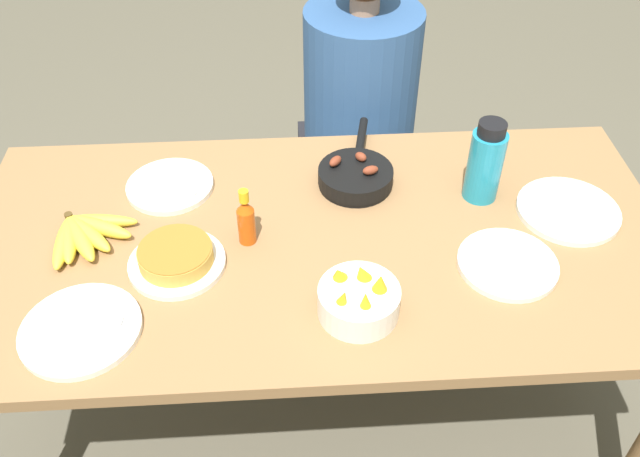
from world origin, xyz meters
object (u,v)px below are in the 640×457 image
Objects in this scene: empty_plate_near_front at (568,210)px; hot_sauce_bottle at (246,220)px; person_figure at (358,140)px; fruit_bowl_mango at (359,299)px; banana_bunch at (83,234)px; empty_plate_far_right at (81,330)px; frittata_plate_center at (176,258)px; empty_plate_far_left at (507,264)px; empty_plate_mid_edge at (170,186)px; water_bottle at (485,163)px; skillet at (356,175)px.

hot_sauce_bottle reaches higher than empty_plate_near_front.
hot_sauce_bottle is 0.87m from person_figure.
fruit_bowl_mango is 1.02m from person_figure.
banana_bunch reaches higher than empty_plate_far_right.
empty_plate_far_left is (0.79, -0.05, -0.02)m from frittata_plate_center.
empty_plate_far_right is 0.21× the size of person_figure.
empty_plate_mid_edge is 1.29× the size of fruit_bowl_mango.
empty_plate_far_left is at bearing 17.86° from fruit_bowl_mango.
person_figure is at bearing 41.60° from empty_plate_mid_edge.
fruit_bowl_mango is at bearing -96.46° from person_figure.
banana_bunch is 1.10× the size of fruit_bowl_mango.
empty_plate_near_front is 1.10× the size of empty_plate_far_left.
empty_plate_mid_edge is at bearing 157.29° from empty_plate_far_left.
frittata_plate_center reaches higher than empty_plate_far_right.
hot_sauce_bottle is (-0.62, -0.14, -0.04)m from water_bottle.
skillet is 2.28× the size of hot_sauce_bottle.
frittata_plate_center is 0.30m from empty_plate_mid_edge.
empty_plate_far_left is (-0.21, -0.18, 0.00)m from empty_plate_near_front.
empty_plate_near_front is (1.00, 0.13, -0.02)m from frittata_plate_center.
empty_plate_near_front and empty_plate_mid_edge have the same top height.
skillet is at bearing -1.01° from empty_plate_mid_edge.
skillet is 1.58× the size of water_bottle.
banana_bunch is 0.76× the size of empty_plate_near_front.
water_bottle is (0.37, 0.39, 0.07)m from fruit_bowl_mango.
skillet is at bearing 85.04° from fruit_bowl_mango.
empty_plate_near_front is at bearing -55.30° from person_figure.
hot_sauce_bottle reaches higher than frittata_plate_center.
person_figure is (0.72, 1.00, -0.23)m from empty_plate_far_right.
person_figure reaches higher than fruit_bowl_mango.
frittata_plate_center is 0.97× the size of empty_plate_far_left.
banana_bunch is 1.26× the size of hot_sauce_bottle.
skillet is 1.56× the size of frittata_plate_center.
water_bottle is (0.83, -0.08, 0.10)m from empty_plate_mid_edge.
frittata_plate_center is at bearing -123.15° from person_figure.
empty_plate_far_right is (-1.19, -0.32, -0.00)m from empty_plate_near_front.
skillet is 1.51× the size of empty_plate_far_left.
hot_sauce_bottle is 0.13× the size of person_figure.
water_bottle is 0.72m from person_figure.
empty_plate_mid_edge is at bearing 134.73° from fruit_bowl_mango.
frittata_plate_center is 0.45m from fruit_bowl_mango.
empty_plate_far_left and empty_plate_far_right have the same top height.
empty_plate_far_right is at bearing -178.01° from fruit_bowl_mango.
fruit_bowl_mango is (0.42, -0.17, 0.02)m from frittata_plate_center.
fruit_bowl_mango is at bearing -173.76° from skillet.
skillet is at bearing 32.31° from frittata_plate_center.
banana_bunch is at bearing -173.83° from water_bottle.
empty_plate_far_left and empty_plate_mid_edge have the same top height.
empty_plate_near_front is at bearing 1.13° from banana_bunch.
empty_plate_far_left is 0.91m from empty_plate_mid_edge.
skillet is at bearing 36.63° from empty_plate_far_right.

